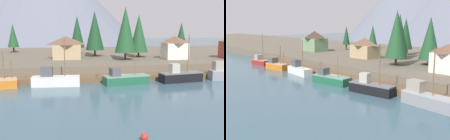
% 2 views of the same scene
% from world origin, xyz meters
% --- Properties ---
extents(ground_plane, '(400.00, 400.00, 1.00)m').
position_xyz_m(ground_plane, '(0.00, 20.00, -0.50)').
color(ground_plane, '#3D5B6B').
extents(dock, '(80.00, 4.00, 1.60)m').
position_xyz_m(dock, '(0.00, 1.99, 0.50)').
color(dock, brown).
rests_on(dock, ground_plane).
extents(shoreline_bank, '(400.00, 56.00, 2.50)m').
position_xyz_m(shoreline_bank, '(0.00, 32.00, 1.25)').
color(shoreline_bank, '#665B4C').
rests_on(shoreline_bank, ground_plane).
extents(fishing_boat_white, '(8.34, 2.92, 8.27)m').
position_xyz_m(fishing_boat_white, '(-11.57, -1.56, 1.14)').
color(fishing_boat_white, silver).
rests_on(fishing_boat_white, ground_plane).
extents(fishing_boat_green, '(8.46, 3.94, 5.87)m').
position_xyz_m(fishing_boat_green, '(0.79, -2.16, 0.98)').
color(fishing_boat_green, '#1E5B3D').
rests_on(fishing_boat_green, ground_plane).
extents(fishing_boat_black, '(8.41, 3.61, 8.73)m').
position_xyz_m(fishing_boat_black, '(11.46, -1.96, 1.09)').
color(fishing_boat_black, black).
rests_on(fishing_boat_black, ground_plane).
extents(house_white, '(5.68, 5.28, 5.63)m').
position_xyz_m(house_white, '(17.03, 14.03, 5.37)').
color(house_white, silver).
rests_on(house_white, shoreline_bank).
extents(house_tan, '(6.98, 5.41, 5.55)m').
position_xyz_m(house_tan, '(-9.08, 18.46, 5.34)').
color(house_tan, tan).
rests_on(house_tan, shoreline_bank).
extents(conifer_near_left, '(3.44, 3.44, 9.23)m').
position_xyz_m(conifer_near_left, '(26.40, 30.94, 7.98)').
color(conifer_near_left, '#4C3823').
rests_on(conifer_near_left, shoreline_bank).
extents(conifer_near_right, '(3.32, 3.32, 8.81)m').
position_xyz_m(conifer_near_right, '(-24.81, 39.66, 7.70)').
color(conifer_near_right, '#4C3823').
rests_on(conifer_near_right, shoreline_bank).
extents(conifer_mid_left, '(5.00, 5.00, 12.44)m').
position_xyz_m(conifer_mid_left, '(4.65, 14.10, 9.59)').
color(conifer_mid_left, '#4C3823').
rests_on(conifer_mid_left, shoreline_bank).
extents(conifer_mid_right, '(4.16, 4.16, 11.03)m').
position_xyz_m(conifer_mid_right, '(-5.56, 32.56, 8.90)').
color(conifer_mid_right, '#4C3823').
rests_on(conifer_mid_right, shoreline_bank).
extents(conifer_back_right, '(4.94, 4.94, 12.00)m').
position_xyz_m(conifer_back_right, '(-1.45, 23.64, 9.36)').
color(conifer_back_right, '#4C3823').
rests_on(conifer_back_right, shoreline_bank).
extents(conifer_centre, '(4.74, 4.74, 10.99)m').
position_xyz_m(conifer_centre, '(9.59, 19.93, 8.64)').
color(conifer_centre, '#4C3823').
rests_on(conifer_centre, shoreline_bank).
extents(channel_buoy, '(0.70, 0.70, 0.70)m').
position_xyz_m(channel_buoy, '(-3.22, -26.94, 0.35)').
color(channel_buoy, red).
rests_on(channel_buoy, ground_plane).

